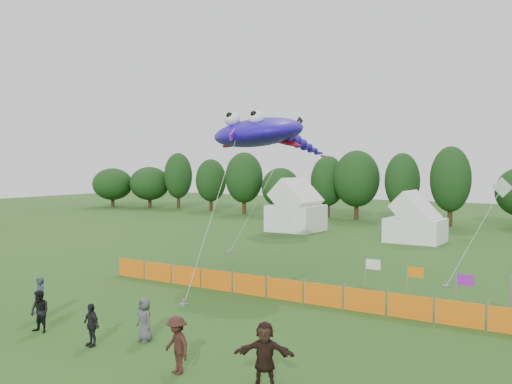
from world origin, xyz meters
The scene contains 15 objects.
ground centered at (0.00, 0.00, 0.00)m, with size 160.00×160.00×0.00m, color #234C16.
treeline centered at (1.61, 44.93, 4.18)m, with size 104.57×8.78×8.36m.
tent_left centered at (-12.30, 32.15, 2.02)m, with size 4.54×4.54×4.01m.
tent_right centered at (-0.47, 30.75, 1.60)m, with size 4.50×3.60×3.17m.
barrier_fence centered at (0.33, 7.98, 0.50)m, with size 21.90×0.06×1.00m.
flag_row centered at (9.13, 8.90, 1.39)m, with size 10.73×0.68×2.18m.
spectator_a centered at (-6.48, -0.43, 0.89)m, with size 0.65×0.43×1.78m, color #282F43.
spectator_b centered at (-4.99, -1.54, 0.81)m, with size 0.78×0.61×1.61m, color black.
spectator_c centered at (2.21, -1.95, 0.90)m, with size 1.16×0.66×1.79m, color #361A15.
spectator_d centered at (-2.08, -1.57, 0.76)m, with size 0.89×0.37×1.53m, color black.
spectator_e centered at (-0.88, -0.12, 0.80)m, with size 0.78×0.51×1.59m, color #48474C.
spectator_f centered at (5.02, -1.34, 0.95)m, with size 1.76×0.56×1.90m, color black.
stingray_kite centered at (-4.19, 13.23, 8.21)m, with size 8.12×17.02×9.41m.
small_kite_white centered at (6.67, 23.21, 3.69)m, with size 1.72×11.12×5.54m.
small_kite_dark centered at (-9.99, 23.64, 5.42)m, with size 0.74×10.81×10.48m.
Camera 1 is at (13.60, -15.14, 6.52)m, focal length 40.00 mm.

